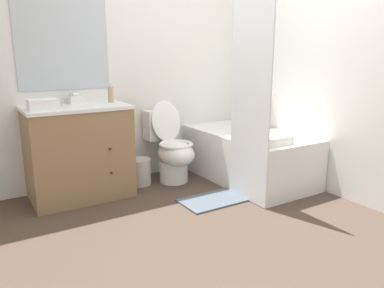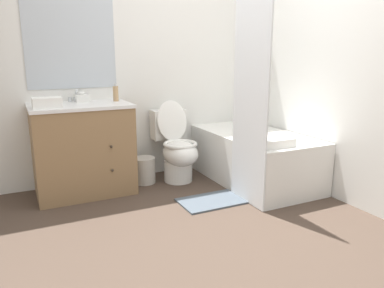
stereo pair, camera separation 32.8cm
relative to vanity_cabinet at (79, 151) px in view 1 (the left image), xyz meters
name	(u,v)px [view 1 (the left image)]	position (x,y,z in m)	size (l,w,h in m)	color
ground_plane	(233,228)	(0.79, -1.28, -0.44)	(14.00, 14.00, 0.00)	#47382D
wall_back	(141,58)	(0.79, 0.30, 0.82)	(8.00, 0.06, 2.50)	silver
wall_right	(287,58)	(2.05, -0.50, 0.81)	(0.05, 2.56, 2.50)	silver
vanity_cabinet	(79,151)	(0.00, 0.00, 0.00)	(0.89, 0.59, 0.85)	olive
sink_faucet	(69,99)	(0.00, 0.20, 0.45)	(0.14, 0.12, 0.12)	silver
toilet	(172,149)	(0.93, -0.05, -0.09)	(0.36, 0.63, 0.82)	white
bathtub	(248,155)	(1.64, -0.43, -0.18)	(0.76, 1.41, 0.51)	white
shower_curtain	(251,94)	(1.25, -0.89, 0.53)	(0.02, 0.50, 1.91)	white
wastebasket	(140,172)	(0.59, 0.01, -0.30)	(0.23, 0.23, 0.27)	#B7B2A8
tissue_box	(76,99)	(0.05, 0.17, 0.45)	(0.13, 0.14, 0.10)	white
soap_dispenser	(111,94)	(0.35, 0.06, 0.49)	(0.05, 0.05, 0.17)	tan
hand_towel_folded	(43,105)	(-0.29, -0.12, 0.46)	(0.23, 0.16, 0.09)	white
bath_towel_folded	(271,140)	(1.46, -0.94, 0.11)	(0.32, 0.24, 0.08)	white
bath_mat	(212,200)	(0.96, -0.75, -0.43)	(0.57, 0.36, 0.02)	#4C5660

